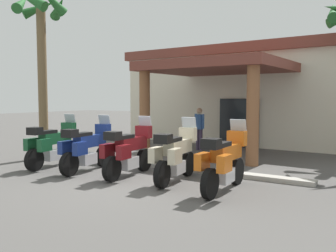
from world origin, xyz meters
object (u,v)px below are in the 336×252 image
at_px(motorcycle_orange, 224,161).
at_px(palm_tree_roadside, 41,35).
at_px(motorcycle_green, 52,144).
at_px(motorcycle_blue, 87,148).
at_px(pedestrian, 199,126).
at_px(motorcycle_maroon, 128,151).
at_px(motorcycle_cream, 176,155).
at_px(motel_building, 261,95).

xyz_separation_m(motorcycle_orange, palm_tree_roadside, (-7.22, 0.96, 3.59)).
xyz_separation_m(motorcycle_green, motorcycle_orange, (5.70, -0.01, 0.00)).
relative_size(motorcycle_blue, pedestrian, 1.28).
xyz_separation_m(motorcycle_maroon, palm_tree_roadside, (-4.37, 0.80, 3.59)).
bearing_deg(motorcycle_maroon, motorcycle_blue, 91.14).
xyz_separation_m(motorcycle_maroon, motorcycle_cream, (1.42, 0.10, 0.00)).
distance_m(motorcycle_cream, pedestrian, 5.76).
height_order(motorcycle_cream, motorcycle_orange, same).
bearing_deg(motorcycle_cream, pedestrian, 15.26).
height_order(motel_building, motorcycle_cream, motel_building).
xyz_separation_m(motorcycle_maroon, motorcycle_orange, (2.85, -0.16, 0.00)).
bearing_deg(motorcycle_green, motorcycle_maroon, -94.04).
relative_size(motorcycle_orange, pedestrian, 1.28).
relative_size(motorcycle_maroon, motorcycle_cream, 1.00).
relative_size(motel_building, motorcycle_green, 5.91).
bearing_deg(motorcycle_blue, pedestrian, -13.15).
relative_size(motorcycle_cream, palm_tree_roadside, 0.37).
height_order(motel_building, pedestrian, motel_building).
xyz_separation_m(motel_building, motorcycle_orange, (2.31, -10.10, -1.60)).
distance_m(motorcycle_blue, motorcycle_orange, 4.27).
height_order(motorcycle_blue, motorcycle_cream, same).
bearing_deg(motorcycle_blue, motorcycle_orange, -95.47).
xyz_separation_m(motorcycle_blue, pedestrian, (0.81, 5.60, 0.30)).
height_order(motel_building, motorcycle_green, motel_building).
xyz_separation_m(motel_building, motorcycle_maroon, (-0.54, -9.94, -1.60)).
bearing_deg(motorcycle_blue, motorcycle_maroon, -90.17).
bearing_deg(motorcycle_orange, motel_building, 12.95).
distance_m(motel_building, motorcycle_blue, 10.38).
bearing_deg(motel_building, motorcycle_green, -105.70).
relative_size(motorcycle_green, motorcycle_orange, 1.00).
xyz_separation_m(motorcycle_green, palm_tree_roadside, (-1.52, 0.95, 3.59)).
relative_size(pedestrian, palm_tree_roadside, 0.29).
bearing_deg(motorcycle_green, motorcycle_cream, -93.70).
bearing_deg(motorcycle_orange, motorcycle_cream, 79.73).
bearing_deg(motorcycle_green, motorcycle_blue, -95.78).
distance_m(motorcycle_blue, motorcycle_cream, 2.86).
bearing_deg(palm_tree_roadside, motorcycle_maroon, -10.33).
bearing_deg(motorcycle_orange, motorcycle_blue, 89.50).
xyz_separation_m(motorcycle_green, pedestrian, (2.23, 5.63, 0.30)).
height_order(motorcycle_maroon, pedestrian, pedestrian).
height_order(motorcycle_cream, pedestrian, pedestrian).
bearing_deg(pedestrian, motorcycle_orange, 50.53).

